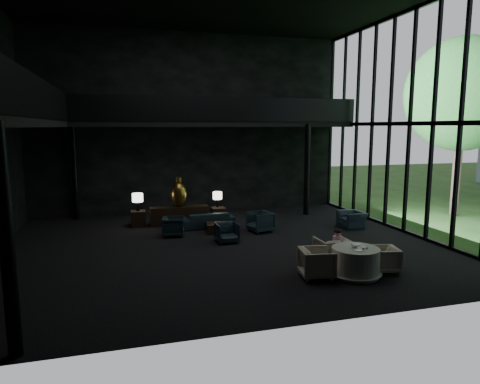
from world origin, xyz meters
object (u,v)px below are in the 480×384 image
object	(u,v)px
sofa	(207,217)
lounge_armchair_east	(260,220)
lounge_armchair_south	(227,232)
dining_chair_west	(317,260)
console	(179,216)
lounge_armchair_west	(173,226)
coffee_table	(217,228)
side_table_left	(138,218)
table_lamp_left	(138,198)
table_lamp_right	(217,196)
dining_table	(355,264)
side_table_right	(218,215)
dining_chair_north	(332,248)
window_armchair	(352,218)
child	(338,240)
bronze_urn	(179,194)
dining_chair_east	(383,258)

from	to	relation	value
sofa	lounge_armchair_east	size ratio (longest dim) A/B	2.29
lounge_armchair_south	dining_chair_west	xyz separation A→B (m)	(1.43, -3.95, 0.11)
console	lounge_armchair_west	world-z (taller)	lounge_armchair_west
console	coffee_table	distance (m)	2.04
side_table_left	table_lamp_left	size ratio (longest dim) A/B	0.87
table_lamp_right	dining_table	bearing A→B (deg)	-74.40
lounge_armchair_west	table_lamp_right	bearing A→B (deg)	-37.62
side_table_right	table_lamp_left	bearing A→B (deg)	178.06
dining_chair_north	table_lamp_left	bearing A→B (deg)	-51.49
table_lamp_right	lounge_armchair_south	bearing A→B (deg)	-97.18
sofa	dining_table	world-z (taller)	sofa
window_armchair	dining_table	bearing A→B (deg)	-30.44
table_lamp_left	lounge_armchair_west	world-z (taller)	table_lamp_left
table_lamp_right	table_lamp_left	bearing A→B (deg)	-179.73
sofa	coffee_table	xyz separation A→B (m)	(0.20, -0.87, -0.22)
table_lamp_left	side_table_right	xyz separation A→B (m)	(3.20, -0.11, -0.81)
lounge_armchair_south	child	bearing A→B (deg)	-55.10
bronze_urn	lounge_armchair_west	size ratio (longest dim) A/B	1.59
side_table_left	dining_chair_north	distance (m)	8.13
side_table_right	dining_chair_east	bearing A→B (deg)	-67.68
bronze_urn	coffee_table	bearing A→B (deg)	-54.67
table_lamp_right	console	bearing A→B (deg)	-174.80
sofa	child	bearing A→B (deg)	111.17
window_armchair	dining_table	world-z (taller)	window_armchair
lounge_armchair_south	console	bearing A→B (deg)	108.40
side_table_left	coffee_table	world-z (taller)	side_table_left
dining_chair_east	dining_chair_west	xyz separation A→B (m)	(-1.92, 0.08, 0.10)
dining_chair_east	dining_chair_west	bearing A→B (deg)	-79.67
coffee_table	dining_chair_east	bearing A→B (deg)	-58.49
lounge_armchair_west	lounge_armchair_south	world-z (taller)	lounge_armchair_west
sofa	lounge_armchair_south	distance (m)	2.33
side_table_left	side_table_right	bearing A→B (deg)	-2.49
table_lamp_right	window_armchair	bearing A→B (deg)	-27.25
dining_chair_west	lounge_armchair_west	bearing A→B (deg)	39.37
dining_chair_north	dining_chair_east	bearing A→B (deg)	136.27
table_lamp_right	child	bearing A→B (deg)	-72.55
lounge_armchair_south	dining_chair_west	size ratio (longest dim) A/B	0.76
sofa	lounge_armchair_south	size ratio (longest dim) A/B	2.87
sofa	lounge_armchair_south	world-z (taller)	sofa
console	table_lamp_right	bearing A→B (deg)	5.20
table_lamp_left	window_armchair	size ratio (longest dim) A/B	0.80
side_table_right	lounge_armchair_west	world-z (taller)	lounge_armchair_west
sofa	dining_chair_north	distance (m)	5.94
lounge_armchair_west	side_table_right	bearing A→B (deg)	-39.51
table_lamp_left	dining_chair_east	xyz separation A→B (m)	(6.14, -7.27, -0.74)
window_armchair	coffee_table	world-z (taller)	window_armchair
lounge_armchair_south	window_armchair	distance (m)	5.26
dining_chair_north	dining_chair_west	world-z (taller)	dining_chair_west
side_table_left	window_armchair	distance (m)	8.37
bronze_urn	side_table_left	xyz separation A→B (m)	(-1.60, 0.15, -0.93)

